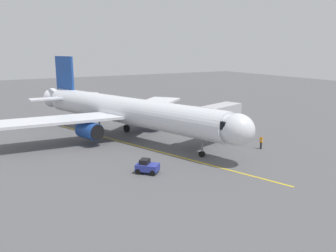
{
  "coord_description": "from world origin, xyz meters",
  "views": [
    {
      "loc": [
        18.77,
        47.91,
        12.89
      ],
      "look_at": [
        -3.49,
        9.29,
        3.0
      ],
      "focal_mm": 37.83,
      "sensor_mm": 36.0,
      "label": 1
    }
  ],
  "objects_px": {
    "airplane": "(125,111)",
    "jet_bridge": "(211,117)",
    "ground_crew_marshaller": "(261,142)",
    "tug_near_nose": "(147,167)"
  },
  "relations": [
    {
      "from": "ground_crew_marshaller",
      "to": "airplane",
      "type": "bearing_deg",
      "value": -47.5
    },
    {
      "from": "jet_bridge",
      "to": "ground_crew_marshaller",
      "type": "xyz_separation_m",
      "value": [
        -4.32,
        5.09,
        -2.88
      ]
    },
    {
      "from": "jet_bridge",
      "to": "airplane",
      "type": "bearing_deg",
      "value": -46.34
    },
    {
      "from": "airplane",
      "to": "tug_near_nose",
      "type": "height_order",
      "value": "airplane"
    },
    {
      "from": "ground_crew_marshaller",
      "to": "tug_near_nose",
      "type": "bearing_deg",
      "value": 2.45
    },
    {
      "from": "tug_near_nose",
      "to": "airplane",
      "type": "bearing_deg",
      "value": -104.98
    },
    {
      "from": "jet_bridge",
      "to": "ground_crew_marshaller",
      "type": "bearing_deg",
      "value": 130.31
    },
    {
      "from": "ground_crew_marshaller",
      "to": "tug_near_nose",
      "type": "relative_size",
      "value": 0.63
    },
    {
      "from": "airplane",
      "to": "jet_bridge",
      "type": "height_order",
      "value": "airplane"
    },
    {
      "from": "airplane",
      "to": "ground_crew_marshaller",
      "type": "xyz_separation_m",
      "value": [
        -12.94,
        14.13,
        -3.12
      ]
    }
  ]
}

